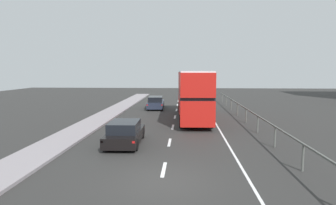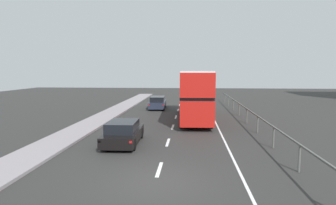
{
  "view_description": "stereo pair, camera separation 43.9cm",
  "coord_description": "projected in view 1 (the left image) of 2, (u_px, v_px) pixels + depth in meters",
  "views": [
    {
      "loc": [
        0.89,
        -10.84,
        4.28
      ],
      "look_at": [
        -0.38,
        10.98,
        1.85
      ],
      "focal_mm": 30.75,
      "sensor_mm": 36.0,
      "label": 1
    },
    {
      "loc": [
        1.32,
        -10.81,
        4.28
      ],
      "look_at": [
        -0.38,
        10.98,
        1.85
      ],
      "focal_mm": 30.75,
      "sensor_mm": 36.0,
      "label": 2
    }
  ],
  "objects": [
    {
      "name": "ground_plane",
      "position": [
        161.0,
        181.0,
        11.29
      ],
      "size": [
        75.49,
        120.0,
        0.1
      ],
      "primitive_type": "cube",
      "color": "#2C2C2A"
    },
    {
      "name": "sedan_car_ahead",
      "position": [
        156.0,
        103.0,
        32.47
      ],
      "size": [
        1.93,
        4.56,
        1.39
      ],
      "rotation": [
        0.0,
        0.0,
        0.04
      ],
      "color": "#202738",
      "rests_on": "ground"
    },
    {
      "name": "bridge_side_railing",
      "position": [
        258.0,
        119.0,
        19.76
      ],
      "size": [
        0.1,
        42.0,
        1.21
      ],
      "color": "#535550",
      "rests_on": "ground"
    },
    {
      "name": "double_decker_bus_red",
      "position": [
        193.0,
        93.0,
        25.32
      ],
      "size": [
        2.83,
        11.34,
        4.24
      ],
      "rotation": [
        0.0,
        0.0,
        0.03
      ],
      "color": "#B51712",
      "rests_on": "ground"
    },
    {
      "name": "near_sidewalk_kerb",
      "position": [
        0.0,
        175.0,
        11.65
      ],
      "size": [
        2.29,
        80.0,
        0.14
      ],
      "primitive_type": "cube",
      "color": "gray",
      "rests_on": "ground"
    },
    {
      "name": "lane_paint_markings",
      "position": [
        203.0,
        133.0,
        19.86
      ],
      "size": [
        3.57,
        46.0,
        0.01
      ],
      "color": "silver",
      "rests_on": "ground"
    },
    {
      "name": "hatchback_car_near",
      "position": [
        125.0,
        133.0,
        16.76
      ],
      "size": [
        1.97,
        4.34,
        1.37
      ],
      "rotation": [
        0.0,
        0.0,
        0.03
      ],
      "color": "black",
      "rests_on": "ground"
    }
  ]
}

